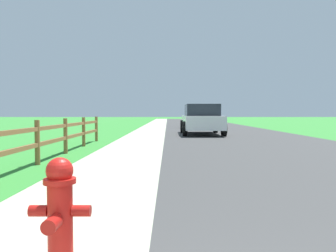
{
  "coord_description": "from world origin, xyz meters",
  "views": [
    {
      "loc": [
        0.16,
        -0.47,
        1.16
      ],
      "look_at": [
        0.14,
        5.95,
        0.9
      ],
      "focal_mm": 35.65,
      "sensor_mm": 36.0,
      "label": 1
    }
  ],
  "objects": [
    {
      "name": "fire_hydrant",
      "position": [
        -0.59,
        1.81,
        0.44
      ],
      "size": [
        0.42,
        0.36,
        0.85
      ],
      "color": "red",
      "rests_on": "ground"
    },
    {
      "name": "ground_plane",
      "position": [
        0.0,
        25.0,
        0.0
      ],
      "size": [
        120.0,
        120.0,
        0.0
      ],
      "primitive_type": "plane",
      "color": "#338633"
    },
    {
      "name": "road_asphalt",
      "position": [
        3.5,
        27.0,
        0.0
      ],
      "size": [
        7.0,
        66.0,
        0.01
      ],
      "primitive_type": "cube",
      "color": "#3B3B3B",
      "rests_on": "ground"
    },
    {
      "name": "curb_concrete",
      "position": [
        -3.0,
        27.0,
        0.0
      ],
      "size": [
        6.0,
        66.0,
        0.01
      ],
      "primitive_type": "cube",
      "color": "#ACB295",
      "rests_on": "ground"
    },
    {
      "name": "parked_suv_white",
      "position": [
        1.94,
        17.21,
        0.81
      ],
      "size": [
        2.13,
        4.64,
        1.59
      ],
      "color": "white",
      "rests_on": "ground"
    },
    {
      "name": "rail_fence",
      "position": [
        -2.71,
        6.81,
        0.58
      ],
      "size": [
        0.11,
        12.17,
        1.0
      ],
      "color": "brown",
      "rests_on": "ground"
    },
    {
      "name": "parked_car_blue",
      "position": [
        2.42,
        25.17,
        0.75
      ],
      "size": [
        2.12,
        4.4,
        1.48
      ],
      "color": "navy",
      "rests_on": "ground"
    },
    {
      "name": "grass_verge",
      "position": [
        -4.5,
        27.0,
        0.01
      ],
      "size": [
        5.0,
        66.0,
        0.0
      ],
      "primitive_type": "cube",
      "color": "#338633",
      "rests_on": "ground"
    }
  ]
}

